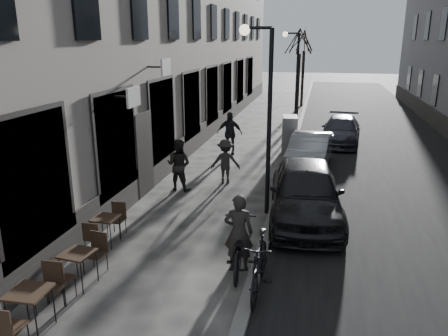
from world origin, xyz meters
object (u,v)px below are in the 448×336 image
at_px(utility_cabinet, 289,136).
at_px(car_mid, 309,152).
at_px(bicycle, 238,247).
at_px(car_far, 341,130).
at_px(bistro_set_c, 106,228).
at_px(pedestrian_mid, 225,161).
at_px(streetlamp_far, 294,70).
at_px(tree_near, 300,40).
at_px(tree_far, 305,40).
at_px(bistro_set_b, 79,265).
at_px(bistro_set_a, 30,307).
at_px(moped, 259,264).
at_px(streetlamp_near, 263,101).
at_px(pedestrian_near, 179,165).
at_px(car_near, 306,191).
at_px(pedestrian_far, 230,133).

height_order(utility_cabinet, car_mid, utility_cabinet).
height_order(bicycle, car_far, car_far).
distance_m(bistro_set_c, pedestrian_mid, 5.46).
distance_m(pedestrian_mid, car_mid, 3.55).
distance_m(streetlamp_far, car_mid, 7.85).
relative_size(tree_near, utility_cabinet, 3.47).
height_order(tree_far, bistro_set_b, tree_far).
xyz_separation_m(tree_near, bistro_set_a, (-3.10, -21.03, -4.20)).
bearing_deg(moped, utility_cabinet, 91.57).
xyz_separation_m(tree_far, utility_cabinet, (0.20, -14.35, -3.84)).
distance_m(bistro_set_b, utility_cabinet, 11.70).
relative_size(streetlamp_near, car_far, 1.20).
distance_m(tree_far, car_far, 12.62).
relative_size(bistro_set_c, pedestrian_near, 0.83).
height_order(bistro_set_b, pedestrian_near, pedestrian_near).
height_order(bistro_set_b, car_near, car_near).
bearing_deg(streetlamp_far, pedestrian_mid, -99.07).
distance_m(tree_near, car_mid, 11.15).
height_order(tree_far, car_near, tree_far).
relative_size(streetlamp_far, bistro_set_b, 3.42).
bearing_deg(bistro_set_b, bistro_set_a, -84.60).
bearing_deg(tree_far, bicycle, -90.24).
bearing_deg(bicycle, car_mid, -104.86).
height_order(car_mid, car_far, car_mid).
relative_size(utility_cabinet, pedestrian_near, 0.97).
bearing_deg(moped, streetlamp_far, 92.10).
xyz_separation_m(bicycle, car_far, (2.50, 12.53, 0.10)).
bearing_deg(tree_far, tree_near, -90.00).
xyz_separation_m(streetlamp_near, bistro_set_c, (-3.32, -2.79, -2.73)).
relative_size(pedestrian_mid, car_near, 0.33).
bearing_deg(pedestrian_mid, tree_near, -107.52).
bearing_deg(tree_far, moped, -88.97).
distance_m(tree_near, bicycle, 18.71).
bearing_deg(bistro_set_b, bicycle, 31.07).
relative_size(pedestrian_far, car_mid, 0.45).
bearing_deg(tree_far, streetlamp_far, -90.46).
xyz_separation_m(streetlamp_near, pedestrian_far, (-2.21, 6.21, -2.25)).
bearing_deg(car_near, streetlamp_near, 165.81).
bearing_deg(pedestrian_near, car_far, -115.83).
distance_m(tree_near, tree_far, 6.00).
xyz_separation_m(streetlamp_far, bistro_set_a, (-3.02, -18.03, -2.69)).
xyz_separation_m(tree_near, car_mid, (1.10, -10.35, -4.00)).
distance_m(bicycle, pedestrian_far, 9.71).
bearing_deg(bistro_set_c, car_near, 31.18).
bearing_deg(car_mid, bistro_set_a, -106.03).
xyz_separation_m(tree_near, moped, (0.45, -19.00, -4.08)).
height_order(pedestrian_near, moped, pedestrian_near).
bearing_deg(bistro_set_a, bicycle, 40.69).
xyz_separation_m(tree_far, bicycle, (-0.10, -24.24, -4.15)).
xyz_separation_m(pedestrian_near, moped, (3.38, -5.35, -0.27)).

